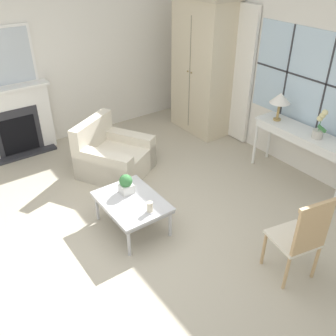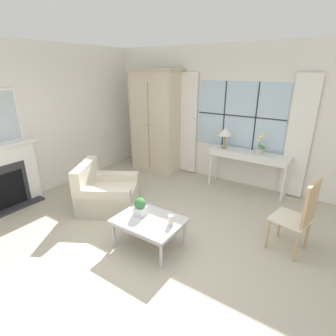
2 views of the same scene
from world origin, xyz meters
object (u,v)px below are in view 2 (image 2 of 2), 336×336
object	(u,v)px
armchair_upholstered	(107,194)
fireplace	(1,172)
table_lamp	(225,132)
pillar_candle	(171,220)
potted_orchid	(260,146)
potted_plant_small	(140,206)
armoire	(156,121)
coffee_table	(149,222)
side_chair_wooden	(300,214)
console_table	(249,157)

from	to	relation	value
armchair_upholstered	fireplace	bearing A→B (deg)	-145.90
table_lamp	pillar_candle	xyz separation A→B (m)	(0.32, -2.48, -0.65)
table_lamp	pillar_candle	bearing A→B (deg)	-82.63
armchair_upholstered	pillar_candle	world-z (taller)	armchair_upholstered
potted_orchid	potted_plant_small	world-z (taller)	potted_orchid
table_lamp	potted_plant_small	distance (m)	2.57
pillar_candle	armchair_upholstered	bearing A→B (deg)	166.62
table_lamp	armchair_upholstered	world-z (taller)	table_lamp
armoire	potted_orchid	xyz separation A→B (m)	(2.41, 0.04, -0.22)
fireplace	coffee_table	bearing A→B (deg)	11.30
potted_plant_small	coffee_table	bearing A→B (deg)	-10.55
fireplace	side_chair_wooden	size ratio (longest dim) A/B	1.93
coffee_table	pillar_candle	world-z (taller)	pillar_candle
console_table	potted_orchid	world-z (taller)	potted_orchid
console_table	armchair_upholstered	xyz separation A→B (m)	(-1.80, -2.11, -0.45)
fireplace	coffee_table	xyz separation A→B (m)	(2.75, 0.55, -0.30)
table_lamp	side_chair_wooden	size ratio (longest dim) A/B	0.40
table_lamp	pillar_candle	distance (m)	2.58
armoire	table_lamp	size ratio (longest dim) A/B	5.52
table_lamp	potted_orchid	bearing A→B (deg)	-0.09
fireplace	console_table	size ratio (longest dim) A/B	1.32
side_chair_wooden	armchair_upholstered	bearing A→B (deg)	-169.78
potted_orchid	armchair_upholstered	size ratio (longest dim) A/B	0.33
potted_orchid	armchair_upholstered	world-z (taller)	potted_orchid
armchair_upholstered	pillar_candle	distance (m)	1.67
table_lamp	armchair_upholstered	size ratio (longest dim) A/B	0.34
potted_orchid	armoire	bearing A→B (deg)	-179.15
table_lamp	armchair_upholstered	xyz separation A→B (m)	(-1.29, -2.09, -0.87)
console_table	table_lamp	bearing A→B (deg)	-178.30
armoire	potted_orchid	bearing A→B (deg)	0.85
coffee_table	pillar_candle	bearing A→B (deg)	10.01
fireplace	console_table	bearing A→B (deg)	43.56
armoire	armchair_upholstered	size ratio (longest dim) A/B	1.87
table_lamp	armchair_upholstered	distance (m)	2.61
console_table	pillar_candle	bearing A→B (deg)	-94.40
armchair_upholstered	potted_orchid	bearing A→B (deg)	46.51
coffee_table	potted_plant_small	xyz separation A→B (m)	(-0.17, 0.03, 0.17)
fireplace	coffee_table	distance (m)	2.82
console_table	fireplace	bearing A→B (deg)	-136.44
pillar_candle	table_lamp	bearing A→B (deg)	97.37
fireplace	pillar_candle	size ratio (longest dim) A/B	13.54
armoire	side_chair_wooden	bearing A→B (deg)	-24.04
table_lamp	pillar_candle	world-z (taller)	table_lamp
console_table	coffee_table	bearing A→B (deg)	-101.34
armchair_upholstered	coffee_table	distance (m)	1.37
armchair_upholstered	coffee_table	world-z (taller)	armchair_upholstered
console_table	potted_plant_small	distance (m)	2.61
coffee_table	armchair_upholstered	bearing A→B (deg)	161.20
pillar_candle	console_table	bearing A→B (deg)	85.60
armchair_upholstered	potted_plant_small	size ratio (longest dim) A/B	4.96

